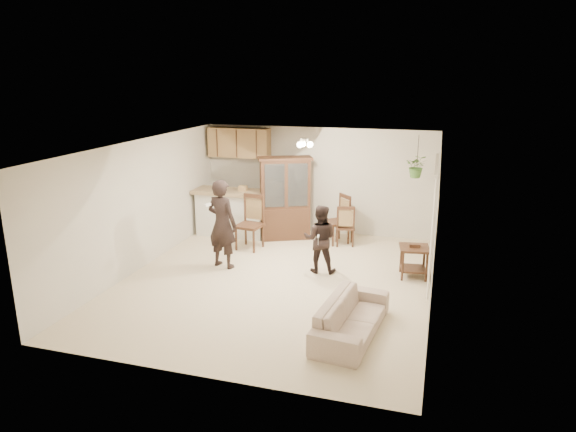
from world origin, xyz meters
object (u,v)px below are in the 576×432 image
(adult, at_px, (222,223))
(chair_hutch_right, at_px, (345,233))
(sofa, at_px, (352,311))
(side_table, at_px, (414,261))
(chair_bar, at_px, (250,234))
(chair_hutch_left, at_px, (336,229))
(china_hutch, at_px, (285,199))
(child, at_px, (320,238))

(adult, distance_m, chair_hutch_right, 2.95)
(sofa, height_order, side_table, sofa)
(adult, xyz_separation_m, chair_hutch_right, (2.06, 2.00, -0.64))
(sofa, height_order, adult, adult)
(adult, relative_size, chair_bar, 1.53)
(adult, xyz_separation_m, chair_hutch_left, (1.85, 2.10, -0.59))
(side_table, xyz_separation_m, chair_hutch_left, (-1.79, 1.59, 0.00))
(sofa, distance_m, china_hutch, 4.70)
(sofa, bearing_deg, chair_hutch_right, 18.32)
(chair_bar, bearing_deg, adult, -88.25)
(side_table, height_order, chair_hutch_left, chair_hutch_left)
(sofa, height_order, child, child)
(adult, bearing_deg, side_table, -157.77)
(china_hutch, bearing_deg, chair_hutch_left, -24.25)
(side_table, bearing_deg, adult, -171.97)
(adult, distance_m, child, 1.92)
(sofa, distance_m, chair_hutch_left, 4.23)
(adult, distance_m, china_hutch, 2.19)
(adult, height_order, chair_hutch_right, adult)
(china_hutch, distance_m, side_table, 3.44)
(china_hutch, bearing_deg, side_table, -52.64)
(child, distance_m, chair_hutch_left, 1.86)
(side_table, bearing_deg, china_hutch, 152.24)
(sofa, distance_m, chair_bar, 4.20)
(adult, xyz_separation_m, side_table, (3.64, 0.51, -0.59))
(side_table, bearing_deg, chair_bar, 169.62)
(adult, height_order, child, adult)
(chair_hutch_right, bearing_deg, side_table, 122.23)
(side_table, height_order, chair_bar, chair_bar)
(child, bearing_deg, sofa, 107.12)
(sofa, height_order, chair_hutch_right, chair_hutch_right)
(adult, bearing_deg, chair_hutch_right, -121.65)
(child, xyz_separation_m, side_table, (1.75, 0.23, -0.37))
(adult, relative_size, chair_hutch_left, 1.64)
(chair_hutch_right, bearing_deg, chair_hutch_left, -39.34)
(adult, bearing_deg, sofa, 159.53)
(chair_hutch_left, height_order, chair_hutch_right, chair_hutch_left)
(sofa, height_order, chair_bar, chair_bar)
(child, relative_size, chair_bar, 1.15)
(chair_hutch_left, bearing_deg, china_hutch, -131.67)
(child, xyz_separation_m, chair_hutch_left, (-0.04, 1.82, -0.37))
(sofa, xyz_separation_m, side_table, (0.74, 2.52, -0.06))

